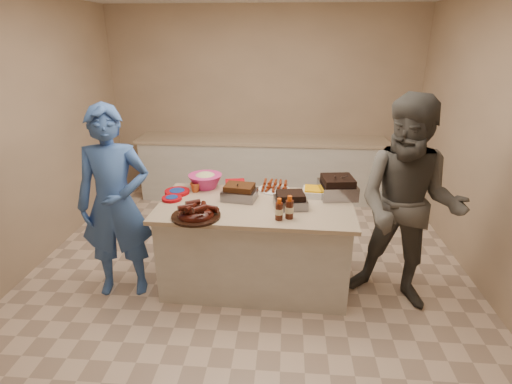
# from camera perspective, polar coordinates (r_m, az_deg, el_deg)

# --- Properties ---
(room) EXTENTS (4.50, 5.00, 2.70)m
(room) POSITION_cam_1_polar(r_m,az_deg,el_deg) (4.14, -1.26, -12.05)
(room) COLOR tan
(room) RESTS_ON ground
(back_counter) EXTENTS (3.60, 0.64, 0.90)m
(back_counter) POSITION_cam_1_polar(r_m,az_deg,el_deg) (5.94, 0.82, 3.44)
(back_counter) COLOR beige
(back_counter) RESTS_ON ground
(island) EXTENTS (1.81, 0.99, 0.84)m
(island) POSITION_cam_1_polar(r_m,az_deg,el_deg) (4.07, -0.06, -12.75)
(island) COLOR beige
(island) RESTS_ON ground
(rib_platter) EXTENTS (0.53, 0.53, 0.17)m
(rib_platter) POSITION_cam_1_polar(r_m,az_deg,el_deg) (3.44, -8.54, -3.57)
(rib_platter) COLOR #3D0E07
(rib_platter) RESTS_ON island
(pulled_pork_tray) EXTENTS (0.34, 0.28, 0.09)m
(pulled_pork_tray) POSITION_cam_1_polar(r_m,az_deg,el_deg) (3.77, -2.35, -1.02)
(pulled_pork_tray) COLOR #47230F
(pulled_pork_tray) RESTS_ON island
(brisket_tray) EXTENTS (0.32, 0.28, 0.09)m
(brisket_tray) POSITION_cam_1_polar(r_m,az_deg,el_deg) (3.61, 4.89, -2.15)
(brisket_tray) COLOR black
(brisket_tray) RESTS_ON island
(roasting_pan) EXTENTS (0.37, 0.37, 0.13)m
(roasting_pan) POSITION_cam_1_polar(r_m,az_deg,el_deg) (3.92, 11.45, -0.60)
(roasting_pan) COLOR gray
(roasting_pan) RESTS_ON island
(coleslaw_bowl) EXTENTS (0.35, 0.35, 0.23)m
(coleslaw_bowl) POSITION_cam_1_polar(r_m,az_deg,el_deg) (4.09, -7.20, 0.64)
(coleslaw_bowl) COLOR #CB2A78
(coleslaw_bowl) RESTS_ON island
(sausage_plate) EXTENTS (0.36, 0.36, 0.05)m
(sausage_plate) POSITION_cam_1_polar(r_m,az_deg,el_deg) (3.99, 2.63, 0.26)
(sausage_plate) COLOR silver
(sausage_plate) RESTS_ON island
(mac_cheese_dish) EXTENTS (0.31, 0.24, 0.08)m
(mac_cheese_dish) POSITION_cam_1_polar(r_m,az_deg,el_deg) (3.90, 8.91, -0.50)
(mac_cheese_dish) COLOR #FFB407
(mac_cheese_dish) RESTS_ON island
(bbq_bottle_a) EXTENTS (0.07, 0.07, 0.19)m
(bbq_bottle_a) POSITION_cam_1_polar(r_m,az_deg,el_deg) (3.37, 3.28, -3.94)
(bbq_bottle_a) COLOR #3B160C
(bbq_bottle_a) RESTS_ON island
(bbq_bottle_b) EXTENTS (0.07, 0.07, 0.20)m
(bbq_bottle_b) POSITION_cam_1_polar(r_m,az_deg,el_deg) (3.39, 4.75, -3.75)
(bbq_bottle_b) COLOR #3B160C
(bbq_bottle_b) RESTS_ON island
(mustard_bottle) EXTENTS (0.04, 0.04, 0.12)m
(mustard_bottle) POSITION_cam_1_polar(r_m,az_deg,el_deg) (3.76, -1.36, -1.12)
(mustard_bottle) COLOR gold
(mustard_bottle) RESTS_ON island
(sauce_bowl) EXTENTS (0.13, 0.04, 0.12)m
(sauce_bowl) POSITION_cam_1_polar(r_m,az_deg,el_deg) (3.77, -1.94, -1.01)
(sauce_bowl) COLOR silver
(sauce_bowl) RESTS_ON island
(plate_stack_large) EXTENTS (0.25, 0.25, 0.03)m
(plate_stack_large) POSITION_cam_1_polar(r_m,az_deg,el_deg) (3.99, -11.19, -0.17)
(plate_stack_large) COLOR #9A050C
(plate_stack_large) RESTS_ON island
(plate_stack_small) EXTENTS (0.19, 0.19, 0.03)m
(plate_stack_small) POSITION_cam_1_polar(r_m,az_deg,el_deg) (3.84, -11.91, -1.09)
(plate_stack_small) COLOR #9A050C
(plate_stack_small) RESTS_ON island
(plastic_cup) EXTENTS (0.10, 0.10, 0.10)m
(plastic_cup) POSITION_cam_1_polar(r_m,az_deg,el_deg) (3.99, -8.64, 0.03)
(plastic_cup) COLOR #AF481B
(plastic_cup) RESTS_ON island
(basket_stack) EXTENTS (0.21, 0.17, 0.09)m
(basket_stack) POSITION_cam_1_polar(r_m,az_deg,el_deg) (4.00, -2.98, 0.33)
(basket_stack) COLOR #9A050C
(basket_stack) RESTS_ON island
(guest_blue) EXTENTS (0.93, 1.86, 0.42)m
(guest_blue) POSITION_cam_1_polar(r_m,az_deg,el_deg) (4.18, -17.96, -12.92)
(guest_blue) COLOR #375DA7
(guest_blue) RESTS_ON ground
(guest_gray) EXTENTS (1.59, 2.09, 0.71)m
(guest_gray) POSITION_cam_1_polar(r_m,az_deg,el_deg) (4.05, 19.11, -14.26)
(guest_gray) COLOR #53514B
(guest_gray) RESTS_ON ground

